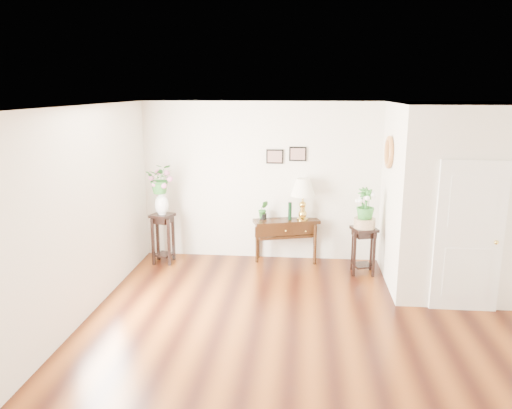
# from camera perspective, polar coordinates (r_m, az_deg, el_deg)

# --- Properties ---
(floor) EXTENTS (6.00, 5.50, 0.02)m
(floor) POSITION_cam_1_polar(r_m,az_deg,el_deg) (6.64, 6.30, -13.89)
(floor) COLOR #6F330F
(floor) RESTS_ON ground
(ceiling) EXTENTS (6.00, 5.50, 0.02)m
(ceiling) POSITION_cam_1_polar(r_m,az_deg,el_deg) (5.93, 6.99, 11.02)
(ceiling) COLOR white
(ceiling) RESTS_ON ground
(wall_back) EXTENTS (6.00, 0.02, 2.80)m
(wall_back) POSITION_cam_1_polar(r_m,az_deg,el_deg) (8.82, 6.37, 2.54)
(wall_back) COLOR silver
(wall_back) RESTS_ON ground
(wall_front) EXTENTS (6.00, 0.02, 2.80)m
(wall_front) POSITION_cam_1_polar(r_m,az_deg,el_deg) (3.56, 7.30, -13.86)
(wall_front) COLOR silver
(wall_front) RESTS_ON ground
(wall_left) EXTENTS (0.02, 5.50, 2.80)m
(wall_left) POSITION_cam_1_polar(r_m,az_deg,el_deg) (6.77, -19.66, -1.39)
(wall_left) COLOR silver
(wall_left) RESTS_ON ground
(partition) EXTENTS (1.80, 1.95, 2.80)m
(partition) POSITION_cam_1_polar(r_m,az_deg,el_deg) (8.17, 21.33, 0.86)
(partition) COLOR silver
(partition) RESTS_ON floor
(door) EXTENTS (0.90, 0.05, 2.10)m
(door) POSITION_cam_1_polar(r_m,az_deg,el_deg) (7.32, 23.15, -3.47)
(door) COLOR white
(door) RESTS_ON floor
(art_print_left) EXTENTS (0.30, 0.02, 0.25)m
(art_print_left) POSITION_cam_1_polar(r_m,az_deg,el_deg) (8.74, 2.16, 5.50)
(art_print_left) COLOR black
(art_print_left) RESTS_ON wall_back
(art_print_right) EXTENTS (0.30, 0.02, 0.25)m
(art_print_right) POSITION_cam_1_polar(r_m,az_deg,el_deg) (8.72, 4.80, 5.78)
(art_print_right) COLOR black
(art_print_right) RESTS_ON wall_back
(wall_ornament) EXTENTS (0.07, 0.51, 0.51)m
(wall_ornament) POSITION_cam_1_polar(r_m,az_deg,el_deg) (7.98, 14.94, 5.79)
(wall_ornament) COLOR #BD7D48
(wall_ornament) RESTS_ON partition
(console_table) EXTENTS (1.20, 0.70, 0.76)m
(console_table) POSITION_cam_1_polar(r_m,az_deg,el_deg) (8.88, 3.46, -4.11)
(console_table) COLOR black
(console_table) RESTS_ON floor
(table_lamp) EXTENTS (0.49, 0.49, 0.75)m
(table_lamp) POSITION_cam_1_polar(r_m,az_deg,el_deg) (8.69, 5.37, 0.45)
(table_lamp) COLOR gold
(table_lamp) RESTS_ON console_table
(green_vase) EXTENTS (0.08, 0.08, 0.32)m
(green_vase) POSITION_cam_1_polar(r_m,az_deg,el_deg) (8.73, 3.90, -0.67)
(green_vase) COLOR black
(green_vase) RESTS_ON console_table
(potted_plant) EXTENTS (0.21, 0.18, 0.32)m
(potted_plant) POSITION_cam_1_polar(r_m,az_deg,el_deg) (8.76, 0.84, -0.67)
(potted_plant) COLOR #2D752B
(potted_plant) RESTS_ON console_table
(plant_stand_a) EXTENTS (0.44, 0.44, 0.88)m
(plant_stand_a) POSITION_cam_1_polar(r_m,az_deg,el_deg) (8.92, -10.56, -3.83)
(plant_stand_a) COLOR black
(plant_stand_a) RESTS_ON floor
(porcelain_vase) EXTENTS (0.32, 0.32, 0.41)m
(porcelain_vase) POSITION_cam_1_polar(r_m,az_deg,el_deg) (8.75, -10.74, 0.35)
(porcelain_vase) COLOR white
(porcelain_vase) RESTS_ON plant_stand_a
(lily_arrangement) EXTENTS (0.52, 0.47, 0.52)m
(lily_arrangement) POSITION_cam_1_polar(r_m,az_deg,el_deg) (8.67, -10.86, 3.14)
(lily_arrangement) COLOR #2D752B
(lily_arrangement) RESTS_ON porcelain_vase
(plant_stand_b) EXTENTS (0.47, 0.47, 0.79)m
(plant_stand_b) POSITION_cam_1_polar(r_m,az_deg,el_deg) (8.47, 12.14, -5.16)
(plant_stand_b) COLOR black
(plant_stand_b) RESTS_ON floor
(ceramic_bowl) EXTENTS (0.38, 0.38, 0.16)m
(ceramic_bowl) POSITION_cam_1_polar(r_m,az_deg,el_deg) (8.34, 12.30, -2.07)
(ceramic_bowl) COLOR tan
(ceramic_bowl) RESTS_ON plant_stand_b
(narcissus) EXTENTS (0.40, 0.40, 0.54)m
(narcissus) POSITION_cam_1_polar(r_m,az_deg,el_deg) (8.26, 12.40, 0.00)
(narcissus) COLOR #2D752B
(narcissus) RESTS_ON ceramic_bowl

